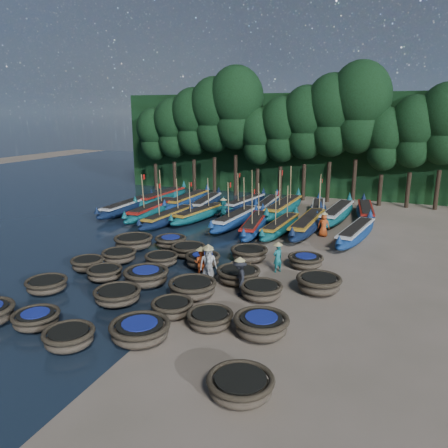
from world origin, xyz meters
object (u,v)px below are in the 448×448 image
at_px(coracle_1, 36,319).
at_px(fisherman_3, 240,277).
at_px(long_boat_11, 206,203).
at_px(fisherman_1, 278,256).
at_px(coracle_16, 162,259).
at_px(coracle_23, 249,253).
at_px(coracle_7, 172,308).
at_px(long_boat_2, 169,217).
at_px(coracle_5, 47,285).
at_px(long_boat_17, 365,212).
at_px(coracle_15, 119,256).
at_px(long_boat_9, 162,197).
at_px(coracle_13, 193,288).
at_px(long_boat_4, 236,219).
at_px(coracle_22, 188,250).
at_px(long_boat_12, 245,203).
at_px(coracle_2, 69,337).
at_px(fisherman_0, 208,262).
at_px(coracle_11, 104,273).
at_px(coracle_9, 261,325).
at_px(coracle_10, 87,264).
at_px(long_boat_16, 338,213).
at_px(coracle_17, 203,260).
at_px(coracle_24, 306,261).
at_px(coracle_18, 238,275).
at_px(long_boat_8, 356,233).
at_px(long_boat_1, 153,210).
at_px(coracle_19, 319,284).
at_px(coracle_21, 171,241).
at_px(long_boat_14, 284,208).
at_px(long_boat_0, 127,207).
at_px(long_boat_15, 318,210).
at_px(fisherman_2, 201,262).
at_px(coracle_6, 117,295).
at_px(coracle_8, 210,319).
at_px(coracle_12, 146,276).
at_px(long_boat_10, 188,200).
at_px(long_boat_13, 267,205).
at_px(fisherman_6, 324,224).
at_px(coracle_4, 240,385).
at_px(long_boat_3, 200,214).
at_px(coracle_3, 140,330).
at_px(long_boat_5, 254,225).

distance_m(coracle_1, fisherman_3, 8.65).
bearing_deg(long_boat_11, fisherman_1, -58.18).
relative_size(coracle_16, coracle_23, 0.87).
bearing_deg(coracle_7, long_boat_2, 119.06).
xyz_separation_m(coracle_5, coracle_23, (7.40, 7.71, 0.07)).
distance_m(long_boat_2, long_boat_17, 15.48).
relative_size(coracle_15, long_boat_9, 0.25).
xyz_separation_m(coracle_13, long_boat_4, (-2.53, 12.70, 0.11)).
relative_size(coracle_22, long_boat_12, 0.31).
xyz_separation_m(coracle_2, fisherman_0, (2.00, 7.85, 0.53)).
relative_size(coracle_11, coracle_16, 1.17).
height_order(coracle_2, long_boat_11, long_boat_11).
bearing_deg(coracle_2, coracle_9, 28.13).
relative_size(coracle_10, long_boat_11, 0.22).
bearing_deg(long_boat_4, long_boat_16, 38.03).
distance_m(coracle_17, long_boat_12, 15.00).
relative_size(coracle_16, coracle_24, 0.84).
distance_m(coracle_13, coracle_18, 2.72).
bearing_deg(long_boat_8, long_boat_1, -173.65).
bearing_deg(coracle_18, long_boat_2, 134.06).
bearing_deg(coracle_19, long_boat_4, 127.51).
bearing_deg(coracle_24, long_boat_16, 88.97).
bearing_deg(coracle_2, coracle_21, 101.00).
distance_m(coracle_24, long_boat_14, 12.54).
distance_m(coracle_24, fisherman_0, 5.52).
distance_m(long_boat_11, fisherman_3, 18.75).
bearing_deg(long_boat_0, long_boat_15, 18.29).
distance_m(long_boat_4, fisherman_2, 10.48).
xyz_separation_m(coracle_10, long_boat_9, (-5.10, 17.02, 0.19)).
distance_m(coracle_6, coracle_8, 4.71).
bearing_deg(coracle_12, coracle_19, 15.25).
xyz_separation_m(coracle_1, long_boat_10, (-4.51, 22.63, 0.19)).
distance_m(long_boat_8, long_boat_12, 11.79).
xyz_separation_m(long_boat_1, long_boat_2, (2.25, -1.45, -0.06)).
bearing_deg(coracle_8, coracle_24, 75.59).
distance_m(coracle_6, coracle_19, 9.16).
bearing_deg(long_boat_13, fisherman_6, -49.57).
bearing_deg(coracle_4, long_boat_13, 104.30).
xyz_separation_m(coracle_6, coracle_9, (6.73, -0.50, 0.09)).
bearing_deg(coracle_19, coracle_7, -138.31).
bearing_deg(coracle_21, coracle_6, -78.03).
bearing_deg(long_boat_3, coracle_18, -47.23).
bearing_deg(long_boat_8, coracle_4, -85.50).
distance_m(coracle_3, fisherman_3, 5.65).
relative_size(long_boat_1, long_boat_12, 1.12).
height_order(coracle_2, coracle_5, coracle_2).
bearing_deg(long_boat_5, fisherman_0, -93.96).
relative_size(coracle_12, fisherman_0, 1.37).
distance_m(coracle_23, long_boat_15, 12.60).
bearing_deg(fisherman_0, long_boat_10, 87.49).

